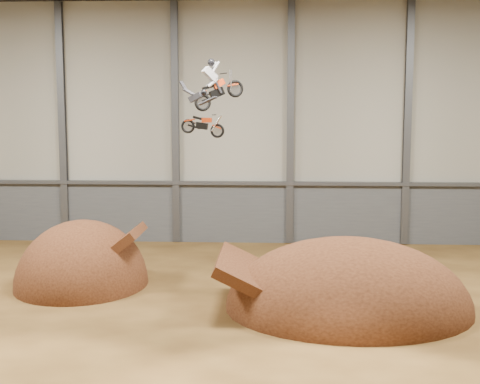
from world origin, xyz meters
name	(u,v)px	position (x,y,z in m)	size (l,w,h in m)	color
floor	(209,323)	(0.00, 0.00, 0.00)	(40.00, 40.00, 0.00)	#442C12
back_wall	(233,124)	(0.00, 15.00, 7.00)	(40.00, 0.10, 14.00)	#A29F8F
lower_band_back	(233,213)	(0.00, 14.90, 1.75)	(39.80, 0.18, 3.50)	#4B4E52
steel_rail	(233,183)	(0.00, 14.75, 3.55)	(39.80, 0.35, 0.20)	#47494F
steel_column_1	(62,124)	(-10.00, 14.80, 7.00)	(0.40, 0.36, 13.90)	#47494F
steel_column_2	(175,124)	(-3.33, 14.80, 7.00)	(0.40, 0.36, 13.90)	#47494F
steel_column_3	(290,124)	(3.33, 14.80, 7.00)	(0.40, 0.36, 13.90)	#47494F
steel_column_4	(407,124)	(10.00, 14.80, 7.00)	(0.40, 0.36, 13.90)	#47494F
takeoff_ramp	(83,285)	(-6.24, 5.10, 0.00)	(5.88, 6.78, 5.88)	#381A0E
landing_ramp	(348,308)	(5.36, 2.13, 0.00)	(9.77, 8.64, 5.64)	#381A0E
fmx_rider_a	(222,79)	(0.14, 4.93, 9.18)	(2.33, 0.89, 2.10)	red
fmx_rider_b	(202,110)	(-0.57, 3.28, 7.87)	(2.41, 0.69, 2.07)	#BB320C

